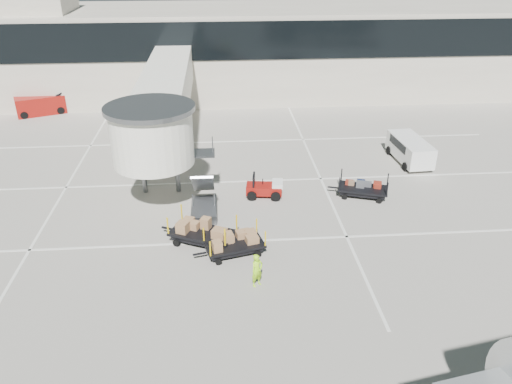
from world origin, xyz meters
TOP-DOWN VIEW (x-y plane):
  - ground at (0.00, 0.00)m, footprint 140.00×140.00m
  - lane_markings at (-0.67, 9.33)m, footprint 40.00×30.00m
  - terminal at (-0.35, 29.94)m, footprint 64.00×12.11m
  - jet_bridge at (-3.97, 12.26)m, footprint 5.70×20.40m
  - baggage_tug at (2.21, 6.88)m, footprint 2.27×1.61m
  - suitcase_cart at (8.01, 6.39)m, footprint 3.58×2.27m
  - box_cart_near at (0.20, 0.95)m, footprint 3.57×2.08m
  - box_cart_far at (-1.31, 2.06)m, footprint 3.96×2.82m
  - ground_worker at (1.04, -1.64)m, footprint 0.70×0.65m
  - minivan at (12.56, 11.36)m, footprint 2.14×4.41m
  - belt_loader at (-15.83, 24.01)m, footprint 4.60×3.11m

SIDE VIEW (x-z plane):
  - ground at x=0.00m, z-range 0.00..0.00m
  - lane_markings at x=-0.67m, z-range 0.00..0.02m
  - suitcase_cart at x=8.01m, z-range -0.21..1.18m
  - baggage_tug at x=2.21m, z-range -0.19..1.22m
  - box_cart_near at x=0.20m, z-range -0.13..1.24m
  - box_cart_far at x=-1.31m, z-range -0.19..1.37m
  - belt_loader at x=-15.83m, z-range -0.25..1.84m
  - ground_worker at x=1.04m, z-range 0.00..1.60m
  - minivan at x=12.56m, z-range 0.16..1.79m
  - terminal at x=-0.35m, z-range -3.49..11.71m
  - jet_bridge at x=-3.97m, z-range 1.27..7.30m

